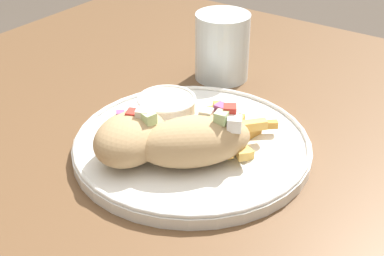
% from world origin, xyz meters
% --- Properties ---
extents(table, '(1.11, 1.11, 0.73)m').
position_xyz_m(table, '(0.00, 0.00, 0.65)').
color(table, brown).
rests_on(table, ground_plane).
extents(plate, '(0.30, 0.30, 0.02)m').
position_xyz_m(plate, '(0.03, 0.02, 0.74)').
color(plate, white).
rests_on(plate, table).
extents(pita_sandwich_near, '(0.15, 0.14, 0.07)m').
position_xyz_m(pita_sandwich_near, '(0.00, -0.01, 0.77)').
color(pita_sandwich_near, tan).
rests_on(pita_sandwich_near, plate).
extents(pita_sandwich_far, '(0.11, 0.09, 0.06)m').
position_xyz_m(pita_sandwich_far, '(-0.04, 0.06, 0.77)').
color(pita_sandwich_far, tan).
rests_on(pita_sandwich_far, plate).
extents(fries_pile, '(0.11, 0.12, 0.03)m').
position_xyz_m(fries_pile, '(0.07, -0.02, 0.76)').
color(fries_pile, '#E5B251').
rests_on(fries_pile, plate).
extents(sauce_ramekin, '(0.08, 0.08, 0.04)m').
position_xyz_m(sauce_ramekin, '(0.06, 0.07, 0.77)').
color(sauce_ramekin, white).
rests_on(sauce_ramekin, plate).
extents(water_glass, '(0.09, 0.09, 0.11)m').
position_xyz_m(water_glass, '(0.24, 0.10, 0.78)').
color(water_glass, silver).
rests_on(water_glass, table).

